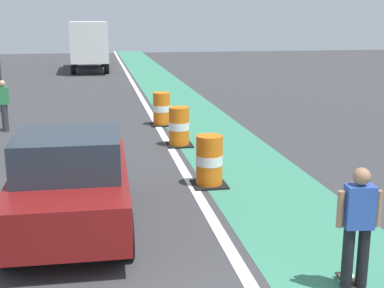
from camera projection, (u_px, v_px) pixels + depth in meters
name	position (u px, v px, depth m)	size (l,w,h in m)	color
bike_lane_strip	(205.00, 128.00, 17.08)	(2.50, 80.00, 0.01)	#387F60
lane_divider_stripe	(160.00, 129.00, 16.82)	(0.20, 80.00, 0.01)	silver
skateboarder_on_lane	(358.00, 227.00, 6.66)	(0.57, 0.82, 1.69)	black
parked_sedan_nearest	(71.00, 182.00, 8.70)	(1.99, 4.14, 1.70)	maroon
traffic_barrel_front	(209.00, 161.00, 11.09)	(0.73, 0.73, 1.09)	orange
traffic_barrel_mid	(179.00, 127.00, 14.56)	(0.73, 0.73, 1.09)	orange
traffic_barrel_back	(162.00, 109.00, 17.37)	(0.73, 0.73, 1.09)	orange
delivery_truck_down_block	(89.00, 43.00, 34.99)	(2.50, 7.65, 3.23)	silver
pedestrian_crossing	(4.00, 104.00, 16.34)	(0.34, 0.20, 1.61)	#33333D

